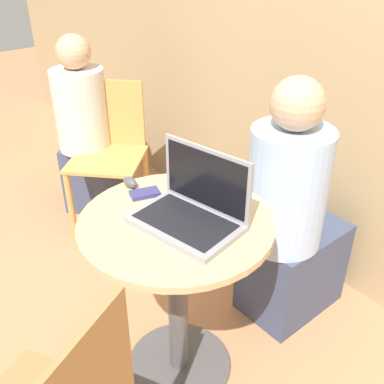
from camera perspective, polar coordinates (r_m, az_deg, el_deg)
ground_plane at (r=2.02m, az=-1.64°, el=-21.15°), size 12.00×12.00×0.00m
back_wall at (r=2.04m, az=21.80°, el=20.57°), size 7.00×0.05×2.60m
round_table at (r=1.65m, az=-1.90°, el=-10.10°), size 0.67×0.67×0.74m
laptop at (r=1.47m, az=-0.06°, el=-2.10°), size 0.39×0.29×0.24m
cell_phone at (r=1.65m, az=-6.02°, el=-0.18°), size 0.09×0.12×0.02m
computer_mouse at (r=1.71m, az=-7.87°, el=1.24°), size 0.07×0.04×0.04m
person_seated at (r=1.98m, az=12.38°, el=-4.25°), size 0.32×0.50×1.14m
chair_background at (r=2.68m, az=-10.38°, el=4.85°), size 0.56×0.56×0.84m
person_background at (r=2.87m, az=-13.05°, el=6.63°), size 0.50×0.51×1.09m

